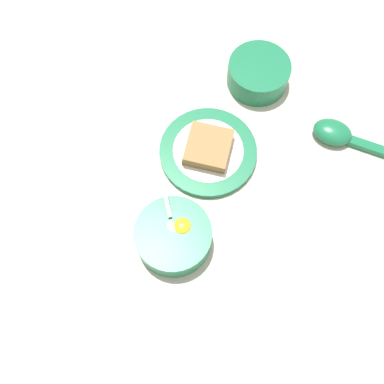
{
  "coord_description": "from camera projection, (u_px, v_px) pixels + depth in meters",
  "views": [
    {
      "loc": [
        0.19,
        -0.3,
        0.81
      ],
      "look_at": [
        -0.05,
        -0.12,
        0.02
      ],
      "focal_mm": 42.0,
      "sensor_mm": 36.0,
      "label": 1
    }
  ],
  "objects": [
    {
      "name": "congee_bowl",
      "position": [
        258.0,
        73.0,
        0.93
      ],
      "size": [
        0.13,
        0.13,
        0.05
      ],
      "color": "#196B42",
      "rests_on": "ground_plane"
    },
    {
      "name": "toast_plate",
      "position": [
        208.0,
        152.0,
        0.89
      ],
      "size": [
        0.19,
        0.19,
        0.02
      ],
      "color": "#196B42",
      "rests_on": "ground_plane"
    },
    {
      "name": "egg_bowl",
      "position": [
        174.0,
        237.0,
        0.81
      ],
      "size": [
        0.14,
        0.14,
        0.08
      ],
      "color": "#196B42",
      "rests_on": "ground_plane"
    },
    {
      "name": "ground_plane",
      "position": [
        256.0,
        181.0,
        0.88
      ],
      "size": [
        3.0,
        3.0,
        0.0
      ],
      "primitive_type": "plane",
      "color": "beige"
    },
    {
      "name": "toast_sandwich",
      "position": [
        208.0,
        147.0,
        0.87
      ],
      "size": [
        0.12,
        0.12,
        0.03
      ],
      "color": "brown",
      "rests_on": "toast_plate"
    },
    {
      "name": "soup_spoon",
      "position": [
        337.0,
        134.0,
        0.9
      ],
      "size": [
        0.15,
        0.11,
        0.04
      ],
      "color": "#196B42",
      "rests_on": "ground_plane"
    }
  ]
}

